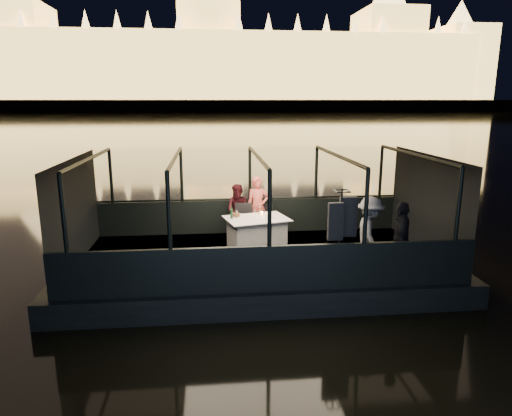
{
  "coord_description": "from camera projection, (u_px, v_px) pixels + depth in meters",
  "views": [
    {
      "loc": [
        -1.06,
        -9.93,
        4.02
      ],
      "look_at": [
        0.0,
        0.4,
        1.55
      ],
      "focal_mm": 32.0,
      "sensor_mm": 36.0,
      "label": 1
    }
  ],
  "objects": [
    {
      "name": "bread_basket",
      "position": [
        236.0,
        215.0,
        11.03
      ],
      "size": [
        0.22,
        0.22,
        0.07
      ],
      "primitive_type": "cylinder",
      "rotation": [
        0.0,
        0.0,
        0.24
      ],
      "color": "brown",
      "rests_on": "dining_table_central"
    },
    {
      "name": "river_water",
      "position": [
        214.0,
        121.0,
        88.07
      ],
      "size": [
        500.0,
        500.0,
        0.0
      ],
      "primitive_type": "plane",
      "color": "black",
      "rests_on": "ground"
    },
    {
      "name": "chair_port_left",
      "position": [
        244.0,
        224.0,
        11.52
      ],
      "size": [
        0.47,
        0.47,
        0.95
      ],
      "primitive_type": "cube",
      "rotation": [
        0.0,
        0.0,
        -0.06
      ],
      "color": "black",
      "rests_on": "boat_deck"
    },
    {
      "name": "amber_candle",
      "position": [
        262.0,
        213.0,
        11.18
      ],
      "size": [
        0.07,
        0.07,
        0.09
      ],
      "primitive_type": "cylinder",
      "rotation": [
        0.0,
        0.0,
        -0.19
      ],
      "color": "gold",
      "rests_on": "dining_table_central"
    },
    {
      "name": "embankment",
      "position": [
        210.0,
        106.0,
        213.64
      ],
      "size": [
        400.0,
        140.0,
        6.0
      ],
      "primitive_type": "cube",
      "color": "#423D33",
      "rests_on": "ground"
    },
    {
      "name": "plate_far",
      "position": [
        236.0,
        214.0,
        11.25
      ],
      "size": [
        0.27,
        0.27,
        0.01
      ],
      "primitive_type": "cylinder",
      "rotation": [
        0.0,
        0.0,
        0.14
      ],
      "color": "white",
      "rests_on": "dining_table_central"
    },
    {
      "name": "gunwale_starboard",
      "position": [
        269.0,
        269.0,
        8.49
      ],
      "size": [
        8.0,
        0.08,
        0.9
      ],
      "primitive_type": "cube",
      "color": "black",
      "rests_on": "boat_deck"
    },
    {
      "name": "end_wall_aft",
      "position": [
        428.0,
        204.0,
        10.67
      ],
      "size": [
        0.02,
        4.0,
        2.3
      ],
      "primitive_type": null,
      "color": "black",
      "rests_on": "boat_deck"
    },
    {
      "name": "wine_glass_white",
      "position": [
        237.0,
        214.0,
        10.88
      ],
      "size": [
        0.07,
        0.07,
        0.18
      ],
      "primitive_type": null,
      "rotation": [
        0.0,
        0.0,
        0.18
      ],
      "color": "white",
      "rests_on": "dining_table_central"
    },
    {
      "name": "cabin_glass_port",
      "position": [
        250.0,
        174.0,
        12.1
      ],
      "size": [
        8.0,
        0.02,
        1.4
      ],
      "primitive_type": null,
      "color": "#99B2B2",
      "rests_on": "gunwale_port"
    },
    {
      "name": "cabin_roof_glass",
      "position": [
        258.0,
        157.0,
        10.0
      ],
      "size": [
        8.0,
        4.0,
        0.02
      ],
      "primitive_type": null,
      "color": "#99B2B2",
      "rests_on": "boat_deck"
    },
    {
      "name": "cabin_glass_starboard",
      "position": [
        270.0,
        209.0,
        8.23
      ],
      "size": [
        8.0,
        0.02,
        1.4
      ],
      "primitive_type": null,
      "color": "#99B2B2",
      "rests_on": "gunwale_starboard"
    },
    {
      "name": "boat_hull",
      "position": [
        258.0,
        276.0,
        10.65
      ],
      "size": [
        8.6,
        4.4,
        1.0
      ],
      "primitive_type": "cube",
      "color": "black",
      "rests_on": "river_water"
    },
    {
      "name": "person_man_maroon",
      "position": [
        239.0,
        209.0,
        11.88
      ],
      "size": [
        0.82,
        0.74,
        1.4
      ],
      "primitive_type": "imported",
      "rotation": [
        0.0,
        0.0,
        -0.39
      ],
      "color": "#401218",
      "rests_on": "boat_deck"
    },
    {
      "name": "plate_near",
      "position": [
        270.0,
        217.0,
        10.95
      ],
      "size": [
        0.34,
        0.34,
        0.02
      ],
      "primitive_type": "cylinder",
      "rotation": [
        0.0,
        0.0,
        0.37
      ],
      "color": "silver",
      "rests_on": "dining_table_central"
    },
    {
      "name": "parliament_building",
      "position": [
        209.0,
        32.0,
        173.29
      ],
      "size": [
        220.0,
        32.0,
        60.0
      ],
      "primitive_type": null,
      "color": "#F2D18C",
      "rests_on": "embankment"
    },
    {
      "name": "boat_deck",
      "position": [
        258.0,
        257.0,
        10.54
      ],
      "size": [
        8.0,
        4.0,
        0.04
      ],
      "primitive_type": "cube",
      "color": "black",
      "rests_on": "boat_hull"
    },
    {
      "name": "chair_port_right",
      "position": [
        266.0,
        221.0,
        11.88
      ],
      "size": [
        0.48,
        0.48,
        0.84
      ],
      "primitive_type": "cube",
      "rotation": [
        0.0,
        0.0,
        -0.27
      ],
      "color": "black",
      "rests_on": "boat_deck"
    },
    {
      "name": "wine_glass_empty",
      "position": [
        255.0,
        214.0,
        10.94
      ],
      "size": [
        0.08,
        0.08,
        0.18
      ],
      "primitive_type": null,
      "rotation": [
        0.0,
        0.0,
        -0.32
      ],
      "color": "silver",
      "rests_on": "dining_table_central"
    },
    {
      "name": "coat_stand",
      "position": [
        340.0,
        238.0,
        8.87
      ],
      "size": [
        0.61,
        0.53,
        1.89
      ],
      "primitive_type": null,
      "rotation": [
        0.0,
        0.0,
        0.24
      ],
      "color": "black",
      "rests_on": "boat_deck"
    },
    {
      "name": "gunwale_port",
      "position": [
        250.0,
        216.0,
        12.36
      ],
      "size": [
        8.0,
        0.08,
        0.9
      ],
      "primitive_type": "cube",
      "color": "black",
      "rests_on": "boat_deck"
    },
    {
      "name": "wine_glass_red",
      "position": [
        260.0,
        210.0,
        11.29
      ],
      "size": [
        0.08,
        0.08,
        0.19
      ],
      "primitive_type": null,
      "rotation": [
        0.0,
        0.0,
        0.24
      ],
      "color": "white",
      "rests_on": "dining_table_central"
    },
    {
      "name": "canopy_ribs",
      "position": [
        258.0,
        208.0,
        10.27
      ],
      "size": [
        8.0,
        4.0,
        2.3
      ],
      "primitive_type": null,
      "color": "black",
      "rests_on": "boat_deck"
    },
    {
      "name": "person_woman_coral",
      "position": [
        258.0,
        209.0,
        11.88
      ],
      "size": [
        0.6,
        0.42,
        1.6
      ],
      "primitive_type": "imported",
      "rotation": [
        0.0,
        0.0,
        0.05
      ],
      "color": "#F46558",
      "rests_on": "boat_deck"
    },
    {
      "name": "passenger_stripe",
      "position": [
        370.0,
        231.0,
        9.53
      ],
      "size": [
        0.69,
        1.08,
        1.58
      ],
      "primitive_type": "imported",
      "rotation": [
        0.0,
        0.0,
        1.46
      ],
      "color": "white",
      "rests_on": "boat_deck"
    },
    {
      "name": "dining_table_central",
      "position": [
        257.0,
        233.0,
        10.98
      ],
      "size": [
        1.66,
        1.37,
        0.77
      ],
      "primitive_type": "cube",
      "rotation": [
        0.0,
        0.0,
        0.25
      ],
      "color": "silver",
      "rests_on": "boat_deck"
    },
    {
      "name": "passenger_dark",
      "position": [
        401.0,
        236.0,
        9.15
      ],
      "size": [
        0.71,
        1.0,
        1.56
      ],
      "primitive_type": "imported",
      "rotation": [
        0.0,
        0.0,
        4.31
      ],
      "color": "black",
      "rests_on": "boat_deck"
    },
    {
      "name": "end_wall_fore",
      "position": [
        74.0,
        212.0,
        9.87
      ],
      "size": [
        0.02,
        4.0,
        2.3
      ],
      "primitive_type": null,
      "color": "black",
      "rests_on": "boat_deck"
    },
    {
      "name": "wine_bottle",
      "position": [
        231.0,
        212.0,
        10.83
      ],
      "size": [
        0.08,
        0.08,
        0.28
      ],
      "primitive_type": "cylinder",
      "rotation": [
        0.0,
        0.0,
        -0.41
      ],
      "color": "#14381B",
      "rests_on": "dining_table_central"
    }
  ]
}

